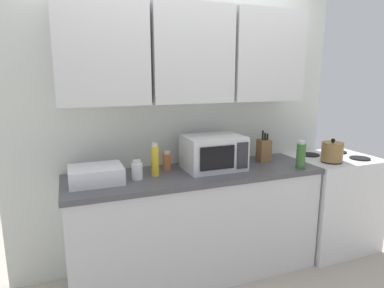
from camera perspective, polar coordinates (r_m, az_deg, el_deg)
wall_back_with_cabinets at (r=2.80m, az=-1.13°, el=9.81°), size 2.93×0.38×2.60m
counter_run at (r=2.85m, az=0.61°, el=-13.47°), size 2.06×0.63×0.90m
stove_range at (r=3.56m, az=22.74°, el=-9.10°), size 0.76×0.64×0.91m
kettle at (r=3.20m, az=23.01°, el=-1.22°), size 0.18×0.18×0.21m
microwave at (r=2.74m, az=3.68°, el=-1.46°), size 0.48×0.37×0.28m
dish_rack at (r=2.50m, az=-16.23°, el=-5.09°), size 0.38×0.30×0.12m
knife_block at (r=3.04m, az=12.27°, el=-1.06°), size 0.11×0.13×0.29m
bottle_green_oil at (r=2.90m, az=18.26°, el=-1.86°), size 0.08×0.08×0.24m
bottle_white_jar at (r=2.51m, az=-9.45°, el=-4.49°), size 0.08×0.08×0.15m
bottle_amber_vinegar at (r=3.04m, az=8.97°, el=-1.62°), size 0.07×0.07×0.15m
bottle_yellow_mustard at (r=2.56m, az=-6.38°, el=-2.81°), size 0.06×0.06×0.26m
bottle_spice_jar at (r=2.72m, az=-4.32°, el=-2.97°), size 0.07×0.07×0.16m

